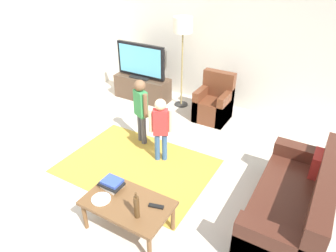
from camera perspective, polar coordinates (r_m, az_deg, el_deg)
ground at (r=4.45m, az=-3.96°, el=-10.67°), size 7.80×7.80×0.00m
wall_back at (r=6.25m, az=11.57°, el=15.39°), size 6.00×0.12×2.70m
area_rug at (r=4.78m, az=-5.74°, el=-7.29°), size 2.20×1.60×0.01m
tv_stand at (r=6.72m, az=-4.72°, el=6.96°), size 1.20×0.44×0.50m
tv at (r=6.49m, az=-5.05°, el=11.79°), size 1.10×0.28×0.71m
couch at (r=4.03m, az=22.70°, el=-13.34°), size 0.80×1.80×0.86m
armchair at (r=5.95m, az=8.49°, el=4.00°), size 0.60×0.60×0.90m
floor_lamp at (r=6.00m, az=2.75°, el=17.24°), size 0.36×0.36×1.78m
child_near_tv at (r=4.99m, az=-5.03°, el=3.66°), size 0.35×0.23×1.13m
child_center at (r=4.55m, az=-1.37°, el=0.23°), size 0.31×0.22×1.04m
coffee_table at (r=3.65m, az=-7.43°, el=-14.25°), size 1.00×0.60×0.42m
book_stack at (r=3.79m, az=-10.29°, el=-10.43°), size 0.28×0.21×0.10m
bottle at (r=3.35m, az=-5.80°, el=-14.58°), size 0.06×0.06×0.33m
tv_remote at (r=3.53m, az=-2.19°, el=-14.54°), size 0.18×0.09×0.02m
plate at (r=3.69m, az=-12.21°, el=-13.02°), size 0.22×0.22×0.02m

